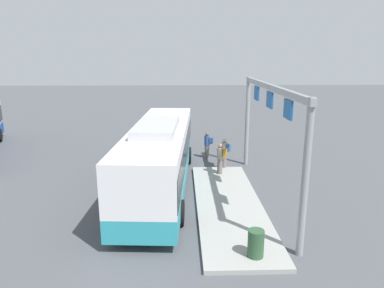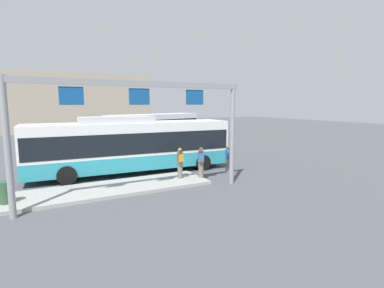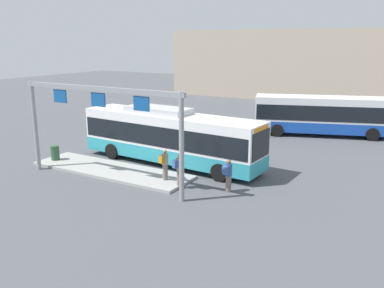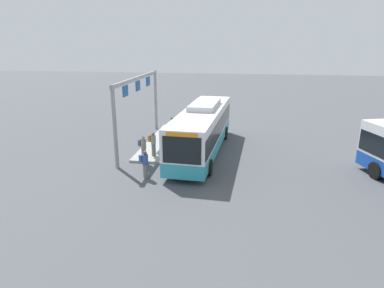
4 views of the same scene
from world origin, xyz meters
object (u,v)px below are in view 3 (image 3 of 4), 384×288
object	(u,v)px
person_waiting_near	(179,169)
person_waiting_mid	(165,164)
bus_main	(170,135)
trash_bin	(55,153)
bus_background_left	(326,114)
person_boarding	(228,175)

from	to	relation	value
person_waiting_near	person_waiting_mid	xyz separation A→B (m)	(-1.11, 0.36, 0.00)
bus_main	trash_bin	bearing A→B (deg)	-148.70
person_waiting_near	bus_background_left	bearing A→B (deg)	13.94
person_waiting_mid	person_boarding	bearing A→B (deg)	-68.03
bus_main	bus_background_left	size ratio (longest dim) A/B	1.07
person_waiting_near	person_waiting_mid	world-z (taller)	same
bus_background_left	person_boarding	world-z (taller)	bus_background_left
trash_bin	bus_background_left	bearing A→B (deg)	51.49
person_boarding	person_waiting_near	xyz separation A→B (m)	(-2.41, -0.80, 0.16)
bus_background_left	person_waiting_near	bearing A→B (deg)	58.96
person_waiting_near	bus_main	bearing A→B (deg)	65.32
bus_background_left	person_waiting_near	xyz separation A→B (m)	(-3.68, -16.28, -0.73)
bus_main	person_waiting_mid	distance (m)	3.63
bus_main	person_boarding	distance (m)	5.91
bus_background_left	person_boarding	xyz separation A→B (m)	(-1.28, -15.48, -0.89)
bus_background_left	trash_bin	bearing A→B (deg)	33.19
person_waiting_near	trash_bin	xyz separation A→B (m)	(-9.18, 0.12, -0.44)
person_boarding	trash_bin	distance (m)	11.61
person_boarding	bus_background_left	bearing A→B (deg)	13.99
person_boarding	person_waiting_mid	size ratio (longest dim) A/B	1.00
bus_background_left	trash_bin	world-z (taller)	bus_background_left
bus_background_left	bus_main	bearing A→B (deg)	44.90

